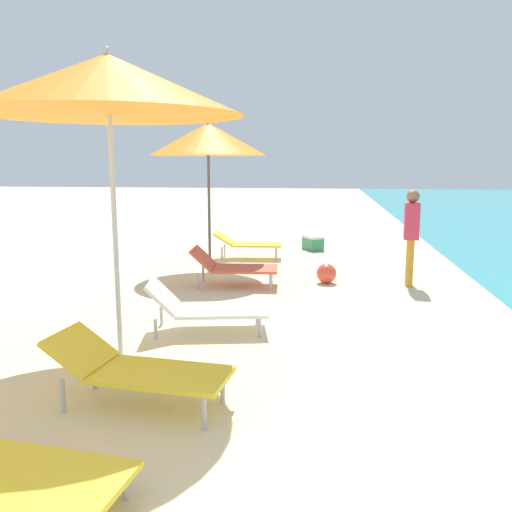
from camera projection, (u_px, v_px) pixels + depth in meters
The scene contains 9 objects.
umbrella_second at pixel (108, 85), 4.87m from camera, with size 2.52×2.52×2.96m.
lounger_second_shoreside at pixel (205, 306), 6.07m from camera, with size 1.45×0.87×0.60m.
lounger_second_inland at pixel (137, 368), 4.15m from camera, with size 1.47×0.71×0.58m.
umbrella_farthest at pixel (208, 139), 9.24m from camera, with size 2.04×2.04×2.67m.
lounger_farthest_shoreside at pixel (247, 243), 10.72m from camera, with size 1.40×0.65×0.54m.
lounger_farthest_inland at pixel (233, 266), 8.30m from camera, with size 1.39×0.76×0.61m.
person_walking_near at pixel (411, 229), 8.24m from camera, with size 0.25×0.38×1.51m.
beach_ball at pixel (326, 273), 8.52m from camera, with size 0.32×0.32×0.32m, color #E54C38.
cooler_box at pixel (313, 243), 11.80m from camera, with size 0.52×0.59×0.32m.
Camera 1 is at (1.71, -1.24, 1.91)m, focal length 37.10 mm.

